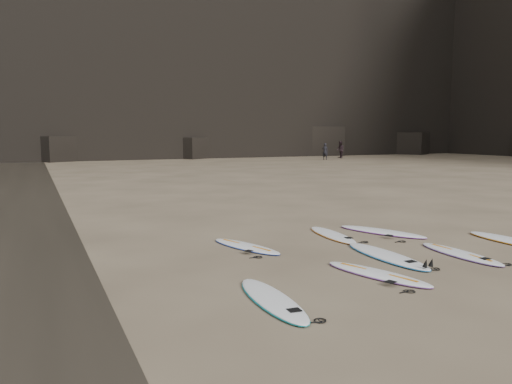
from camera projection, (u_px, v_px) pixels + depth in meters
ground at (426, 257)px, 11.33m from camera, size 240.00×240.00×0.00m
surfboard_0 at (272, 299)px, 8.34m from camera, size 0.73×2.52×0.09m
surfboard_1 at (377, 273)px, 9.86m from camera, size 1.28×2.47×0.09m
surfboard_2 at (386, 255)px, 11.30m from camera, size 0.73×2.79×0.10m
surfboard_3 at (460, 253)px, 11.50m from camera, size 0.65×2.43×0.09m
surfboard_5 at (246, 246)px, 12.26m from camera, size 1.26×2.37×0.08m
surfboard_6 at (332, 235)px, 13.64m from camera, size 0.83×2.47×0.09m
surfboard_7 at (382, 231)px, 14.06m from camera, size 1.66×2.67×0.10m
person_a at (325, 151)px, 52.75m from camera, size 0.72×0.76×1.74m
person_b at (340, 150)px, 55.57m from camera, size 0.89×1.06×1.91m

